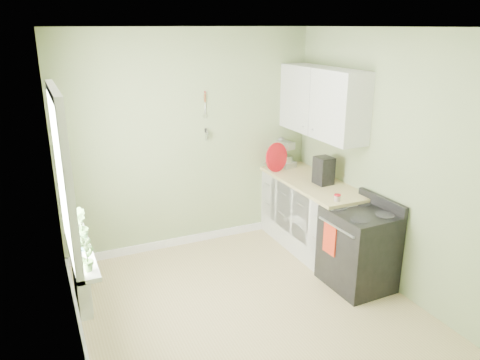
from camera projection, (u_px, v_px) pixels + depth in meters
name	position (u px, v px, depth m)	size (l,w,h in m)	color
floor	(253.00, 315.00, 4.62)	(3.20, 3.60, 0.02)	tan
ceiling	(256.00, 26.00, 3.76)	(3.20, 3.60, 0.02)	white
wall_back	(190.00, 142.00, 5.76)	(3.20, 0.02, 2.70)	#8EA06D
wall_left	(65.00, 214.00, 3.56)	(0.02, 3.60, 2.70)	#8EA06D
wall_right	(394.00, 164.00, 4.82)	(0.02, 3.60, 2.70)	#8EA06D
base_cabinets	(312.00, 217.00, 5.85)	(0.60, 1.60, 0.87)	silver
countertop	(313.00, 182.00, 5.71)	(0.64, 1.60, 0.04)	#CEBC7E
upper_cabinets	(322.00, 102.00, 5.54)	(0.35, 1.40, 0.80)	silver
window	(62.00, 177.00, 3.77)	(0.06, 1.14, 1.44)	white
window_sill	(81.00, 250.00, 4.01)	(0.18, 1.14, 0.04)	white
radiator	(82.00, 288.00, 4.06)	(0.12, 0.50, 0.35)	white
wall_utensils	(206.00, 124.00, 5.74)	(0.02, 0.14, 0.58)	#CEBC7E
stove	(358.00, 248.00, 5.02)	(0.64, 0.72, 0.98)	black
stand_mixer	(284.00, 154.00, 6.26)	(0.25, 0.34, 0.38)	#B2B2B7
kettle	(271.00, 161.00, 6.22)	(0.18, 0.10, 0.18)	silver
coffee_maker	(323.00, 171.00, 5.55)	(0.20, 0.22, 0.33)	black
red_tray	(277.00, 157.00, 6.00)	(0.38, 0.38, 0.02)	#A70C15
jar	(337.00, 198.00, 5.03)	(0.07, 0.07, 0.08)	#B6A591
plant_a	(86.00, 254.00, 3.58)	(0.16, 0.11, 0.29)	#517C3C
plant_b	(78.00, 227.00, 4.04)	(0.18, 0.14, 0.32)	#517C3C
plant_c	(78.00, 227.00, 4.10)	(0.15, 0.15, 0.27)	#517C3C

